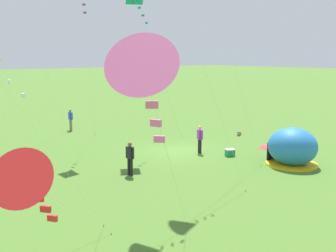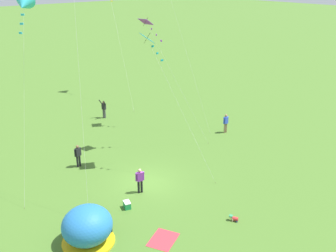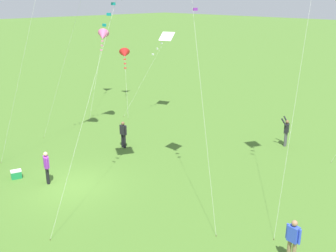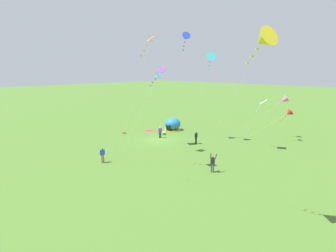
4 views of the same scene
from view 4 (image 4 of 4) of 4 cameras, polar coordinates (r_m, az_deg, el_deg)
name	(u,v)px [view 4 (image 4 of 4)]	position (r m, az deg, el deg)	size (l,w,h in m)	color
ground_plane	(158,140)	(38.25, -2.23, -3.08)	(300.00, 300.00, 0.00)	#477028
popup_tent	(173,124)	(44.36, 1.03, 0.39)	(2.81, 2.81, 2.10)	#2672BF
picnic_blanket	(149,131)	(44.17, -4.08, -1.01)	(1.70, 1.30, 0.01)	#CC333D
cooler_box	(164,133)	(41.26, -0.91, -1.62)	(0.51, 0.62, 0.44)	#1E8C4C
toddler_crawling	(124,132)	(42.60, -9.51, -1.40)	(0.41, 0.54, 0.32)	red
person_center_field	(160,132)	(39.29, -1.73, -1.21)	(0.56, 0.35, 1.72)	black
person_far_back	(102,154)	(29.81, -14.08, -5.97)	(0.59, 0.26, 1.72)	#8C7251
person_near_tent	(213,163)	(26.66, 9.69, -7.88)	(0.58, 0.70, 1.89)	#4C4C51
person_watching_sky	(196,137)	(36.35, 6.13, -2.38)	(0.59, 0.29, 1.72)	black
kite_purple	(160,73)	(31.08, -1.85, 11.45)	(4.73, 3.27, 10.33)	silver
kite_yellow	(263,40)	(16.67, 20.07, 17.20)	(3.30, 8.38, 12.50)	silver
kite_blue	(185,37)	(37.69, 3.82, 18.69)	(3.19, 4.75, 15.08)	silver
kite_cyan	(211,58)	(37.06, 9.28, 14.43)	(3.65, 3.91, 12.34)	silver
kite_teal	(157,77)	(34.32, -2.44, 10.53)	(2.33, 5.79, 9.72)	silver
kite_red	(289,113)	(40.76, 24.79, 2.53)	(6.53, 5.10, 4.62)	silver
kite_pink	(284,100)	(42.28, 23.91, 5.18)	(6.29, 6.33, 6.33)	silver
kite_white	(263,103)	(34.93, 19.90, 4.71)	(2.13, 3.98, 6.51)	silver
kite_orange	(148,44)	(26.04, -4.32, 17.31)	(2.05, 4.94, 13.20)	silver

